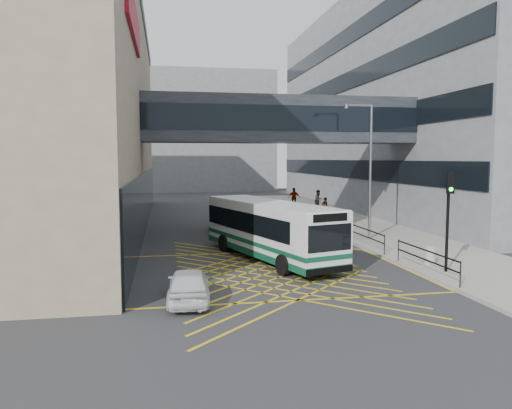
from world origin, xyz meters
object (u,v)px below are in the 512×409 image
bus (268,228)px  pedestrian_c (294,198)px  street_lamp (368,163)px  pedestrian_b (319,200)px  litter_bin (430,255)px  pedestrian_a (325,207)px  car_silver (268,212)px  traffic_light (449,207)px  car_dark (225,220)px  car_white (189,285)px

bus → pedestrian_c: 24.64m
street_lamp → pedestrian_b: bearing=80.4°
bus → litter_bin: 7.62m
pedestrian_a → street_lamp: bearing=72.2°
pedestrian_c → pedestrian_a: bearing=96.5°
car_silver → pedestrian_a: bearing=166.8°
traffic_light → street_lamp: size_ratio=0.53×
pedestrian_c → bus: bearing=76.1°
pedestrian_a → car_dark: bearing=18.0°
car_dark → traffic_light: bearing=121.6°
traffic_light → street_lamp: street_lamp is taller
bus → car_white: (-4.21, -6.78, -0.90)m
bus → pedestrian_c: size_ratio=5.37×
litter_bin → pedestrian_a: (1.05, 18.36, 0.41)m
pedestrian_c → car_dark: bearing=62.1°
traffic_light → pedestrian_c: traffic_light is taller
car_dark → street_lamp: bearing=148.4°
traffic_light → pedestrian_b: bearing=100.0°
traffic_light → street_lamp: (0.20, 9.06, 1.77)m
traffic_light → litter_bin: (0.12, 1.58, -2.35)m
car_dark → street_lamp: street_lamp is taller
car_white → pedestrian_c: 32.44m
pedestrian_c → car_white: bearing=72.7°
bus → street_lamp: 8.69m
bus → pedestrian_c: bearing=55.2°
street_lamp → pedestrian_b: 17.38m
pedestrian_b → pedestrian_a: bearing=-125.7°
car_silver → pedestrian_c: size_ratio=2.25×
car_white → car_silver: (7.36, 22.10, 0.06)m
street_lamp → pedestrian_c: size_ratio=4.12×
car_dark → litter_bin: car_dark is taller
car_dark → litter_bin: 15.25m
bus → street_lamp: street_lamp is taller
car_white → pedestrian_b: (13.43, 27.86, 0.46)m
car_dark → traffic_light: 16.71m
car_white → pedestrian_a: bearing=-115.5°
car_white → litter_bin: size_ratio=4.82×
car_silver → pedestrian_a: (4.73, -0.22, 0.30)m
traffic_light → car_silver: bearing=115.5°
litter_bin → car_dark: bearing=120.7°
car_silver → pedestrian_b: 8.38m
street_lamp → pedestrian_b: (2.32, 16.85, -3.60)m
traffic_light → pedestrian_b: (2.52, 25.91, -1.83)m
bus → pedestrian_b: size_ratio=5.62×
car_dark → pedestrian_c: pedestrian_c is taller
pedestrian_a → pedestrian_c: size_ratio=0.84×
car_dark → bus: bearing=99.6°
street_lamp → car_silver: bearing=106.9°
bus → car_silver: bus is taller
car_white → pedestrian_c: (11.69, 30.26, 0.51)m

